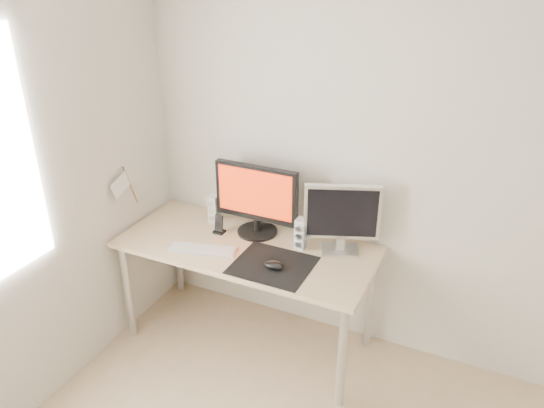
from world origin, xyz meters
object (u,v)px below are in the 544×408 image
(speaker_left, at_px, (214,209))
(speaker_right, at_px, (301,234))
(mouse, at_px, (274,265))
(main_monitor, at_px, (256,198))
(phone_dock, at_px, (219,228))
(second_monitor, at_px, (342,216))
(keyboard, at_px, (203,249))
(desk, at_px, (247,256))

(speaker_left, relative_size, speaker_right, 1.00)
(mouse, xyz_separation_m, speaker_right, (0.05, 0.28, 0.07))
(mouse, bearing_deg, main_monitor, 129.55)
(main_monitor, height_order, phone_dock, main_monitor)
(second_monitor, bearing_deg, keyboard, -155.08)
(mouse, xyz_separation_m, phone_dock, (-0.50, 0.24, 0.01))
(second_monitor, relative_size, speaker_left, 2.21)
(speaker_right, bearing_deg, main_monitor, 170.78)
(speaker_left, xyz_separation_m, speaker_right, (0.65, -0.07, 0.00))
(second_monitor, xyz_separation_m, speaker_right, (-0.23, -0.07, -0.14))
(speaker_right, relative_size, keyboard, 0.45)
(desk, height_order, second_monitor, second_monitor)
(mouse, distance_m, main_monitor, 0.49)
(main_monitor, relative_size, keyboard, 1.26)
(speaker_right, bearing_deg, speaker_left, 173.95)
(mouse, distance_m, desk, 0.33)
(main_monitor, distance_m, speaker_left, 0.36)
(mouse, height_order, second_monitor, second_monitor)
(second_monitor, height_order, keyboard, second_monitor)
(desk, xyz_separation_m, speaker_right, (0.32, 0.11, 0.18))
(speaker_left, bearing_deg, phone_dock, -48.58)
(second_monitor, relative_size, speaker_right, 2.21)
(mouse, xyz_separation_m, speaker_left, (-0.60, 0.35, 0.07))
(desk, relative_size, phone_dock, 12.87)
(mouse, bearing_deg, second_monitor, 51.53)
(second_monitor, bearing_deg, main_monitor, -178.31)
(mouse, bearing_deg, phone_dock, 154.65)
(desk, relative_size, second_monitor, 3.68)
(desk, bearing_deg, speaker_left, 151.48)
(speaker_left, distance_m, keyboard, 0.38)
(desk, distance_m, speaker_right, 0.38)
(speaker_right, bearing_deg, phone_dock, -175.28)
(main_monitor, distance_m, keyboard, 0.46)
(speaker_left, height_order, phone_dock, speaker_left)
(main_monitor, xyz_separation_m, second_monitor, (0.56, 0.02, -0.01))
(speaker_right, relative_size, phone_dock, 1.58)
(mouse, xyz_separation_m, second_monitor, (0.28, 0.35, 0.22))
(speaker_left, relative_size, keyboard, 0.45)
(mouse, height_order, speaker_right, speaker_right)
(mouse, relative_size, speaker_right, 0.62)
(desk, relative_size, speaker_right, 8.13)
(mouse, bearing_deg, speaker_left, 149.69)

